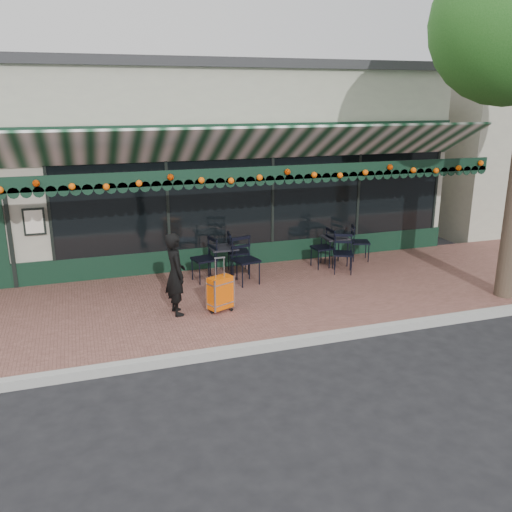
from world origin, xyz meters
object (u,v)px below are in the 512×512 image
object	(u,v)px
chair_b_left	(204,260)
suitcase	(220,293)
woman	(175,274)
chair_a_right	(360,242)
chair_a_front	(343,254)
chair_b_right	(238,252)
cafe_table_a	(335,240)
chair_b_front	(246,261)
chair_a_left	(322,248)
cafe_table_b	(223,250)

from	to	relation	value
chair_b_left	suitcase	bearing A→B (deg)	-15.01
woman	chair_a_right	bearing A→B (deg)	-74.61
woman	chair_a_front	world-z (taller)	woman
suitcase	chair_b_right	xyz separation A→B (m)	(0.95, 2.04, 0.13)
chair_a_front	chair_b_left	world-z (taller)	chair_b_left
woman	cafe_table_a	world-z (taller)	woman
cafe_table_a	chair_b_right	xyz separation A→B (m)	(-2.27, 0.14, -0.13)
chair_a_right	chair_b_front	bearing A→B (deg)	122.40
chair_b_right	suitcase	bearing A→B (deg)	162.54
cafe_table_a	suitcase	bearing A→B (deg)	-149.46
chair_a_front	chair_b_front	world-z (taller)	chair_b_front
chair_a_front	chair_a_right	bearing A→B (deg)	66.95
chair_b_front	chair_a_left	bearing A→B (deg)	2.28
chair_b_left	chair_b_front	size ratio (longest dim) A/B	0.96
woman	chair_a_front	xyz separation A→B (m)	(3.92, 1.18, -0.32)
woman	chair_b_left	size ratio (longest dim) A/B	1.58
cafe_table_a	chair_a_right	size ratio (longest dim) A/B	0.78
cafe_table_b	chair_b_right	size ratio (longest dim) A/B	0.74
chair_a_front	woman	bearing A→B (deg)	-138.41
cafe_table_a	chair_a_front	xyz separation A→B (m)	(-0.08, -0.60, -0.17)
suitcase	chair_b_left	distance (m)	1.73
cafe_table_a	chair_a_right	world-z (taller)	chair_a_right
woman	chair_b_right	xyz separation A→B (m)	(1.73, 1.91, -0.28)
cafe_table_a	chair_b_front	world-z (taller)	chair_b_front
chair_a_left	chair_a_right	size ratio (longest dim) A/B	1.04
chair_a_left	chair_b_front	size ratio (longest dim) A/B	0.91
chair_a_right	chair_b_left	bearing A→B (deg)	113.41
chair_a_right	chair_b_right	size ratio (longest dim) A/B	0.92
suitcase	chair_a_right	distance (m)	4.47
woman	cafe_table_b	distance (m)	2.13
chair_a_front	cafe_table_b	bearing A→B (deg)	-165.78
chair_b_right	chair_b_front	size ratio (longest dim) A/B	0.95
suitcase	chair_a_left	world-z (taller)	suitcase
woman	cafe_table_b	xyz separation A→B (m)	(1.31, 1.67, -0.12)
woman	cafe_table_b	world-z (taller)	woman
woman	chair_a_left	size ratio (longest dim) A/B	1.66
woman	chair_a_left	distance (m)	4.04
cafe_table_b	chair_b_front	distance (m)	0.63
suitcase	cafe_table_a	world-z (taller)	suitcase
cafe_table_a	chair_a_left	bearing A→B (deg)	-167.86
woman	chair_a_front	bearing A→B (deg)	-79.99
chair_a_front	chair_b_left	distance (m)	3.07
cafe_table_b	chair_a_left	world-z (taller)	chair_a_left
chair_b_right	chair_b_front	distance (m)	0.76
chair_b_front	cafe_table_a	bearing A→B (deg)	1.84
suitcase	chair_b_front	bearing A→B (deg)	30.99
chair_b_left	woman	bearing A→B (deg)	-40.56
cafe_table_b	suitcase	bearing A→B (deg)	-106.62
woman	chair_b_right	distance (m)	2.59
cafe_table_b	chair_b_right	xyz separation A→B (m)	(0.41, 0.25, -0.15)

